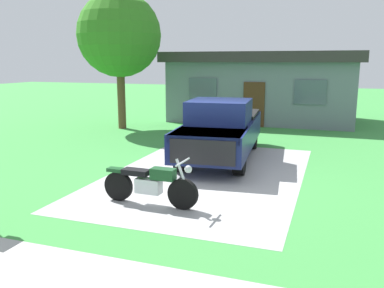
{
  "coord_description": "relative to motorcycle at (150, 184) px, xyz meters",
  "views": [
    {
      "loc": [
        3.17,
        -10.3,
        3.06
      ],
      "look_at": [
        -0.32,
        -0.34,
        0.9
      ],
      "focal_mm": 38.03,
      "sensor_mm": 36.0,
      "label": 1
    }
  ],
  "objects": [
    {
      "name": "pickup_truck",
      "position": [
        0.3,
        4.74,
        0.48
      ],
      "size": [
        2.5,
        5.78,
        1.9
      ],
      "color": "black",
      "rests_on": "ground"
    },
    {
      "name": "motorcycle",
      "position": [
        0.0,
        0.0,
        0.0
      ],
      "size": [
        2.21,
        0.7,
        1.09
      ],
      "color": "black",
      "rests_on": "ground"
    },
    {
      "name": "driveway_pad",
      "position": [
        0.45,
        2.69,
        -0.47
      ],
      "size": [
        5.06,
        8.03,
        0.01
      ],
      "primitive_type": "cube",
      "color": "#A1A1A1",
      "rests_on": "ground"
    },
    {
      "name": "neighbor_house",
      "position": [
        0.07,
        13.86,
        1.32
      ],
      "size": [
        9.6,
        5.6,
        3.5
      ],
      "color": "slate",
      "rests_on": "ground"
    },
    {
      "name": "sidewalk_strip",
      "position": [
        0.45,
        -3.31,
        -0.47
      ],
      "size": [
        36.0,
        1.8,
        0.01
      ],
      "primitive_type": "cube",
      "color": "#A9A9A4",
      "rests_on": "ground"
    },
    {
      "name": "shade_tree",
      "position": [
        -5.58,
        8.9,
        3.71
      ],
      "size": [
        3.73,
        3.73,
        6.07
      ],
      "color": "brown",
      "rests_on": "ground"
    },
    {
      "name": "ground_plane",
      "position": [
        0.45,
        2.69,
        -0.47
      ],
      "size": [
        80.0,
        80.0,
        0.0
      ],
      "primitive_type": "plane",
      "color": "#3C8E3F"
    }
  ]
}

